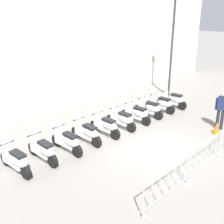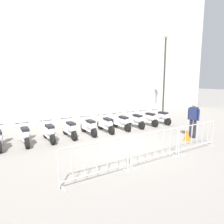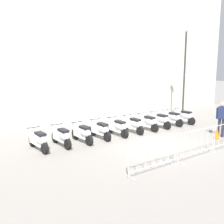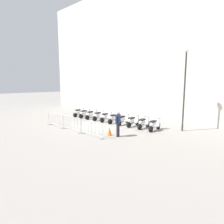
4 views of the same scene
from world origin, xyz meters
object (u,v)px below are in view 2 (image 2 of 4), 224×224
at_px(motorcycle_1, 25,135).
at_px(barrier_segment_1, 156,147).
at_px(motorcycle_6, 122,122).
at_px(motorcycle_7, 136,120).
at_px(motorcycle_3, 70,128).
at_px(barrier_segment_0, 96,161).
at_px(officer_near_row_end, 193,118).
at_px(motorcycle_5, 106,124).
at_px(motorcycle_9, 161,117).
at_px(motorcycle_4, 89,126).
at_px(street_lamp, 165,69).
at_px(motorcycle_2, 49,132).
at_px(barrier_segment_2, 197,137).
at_px(traffic_cone, 187,135).
at_px(motorcycle_8, 148,118).

distance_m(motorcycle_1, barrier_segment_1, 5.50).
distance_m(motorcycle_6, motorcycle_7, 1.01).
bearing_deg(motorcycle_3, barrier_segment_0, -97.14).
xyz_separation_m(barrier_segment_0, officer_near_row_end, (5.72, 1.40, 0.46)).
xyz_separation_m(motorcycle_5, motorcycle_9, (4.03, 0.14, 0.00)).
height_order(motorcycle_4, street_lamp, street_lamp).
relative_size(motorcycle_2, barrier_segment_2, 0.81).
distance_m(motorcycle_2, motorcycle_6, 4.03).
bearing_deg(barrier_segment_1, street_lamp, 44.74).
bearing_deg(motorcycle_9, traffic_cone, -113.96).
relative_size(motorcycle_1, barrier_segment_0, 0.81).
bearing_deg(traffic_cone, motorcycle_5, 129.19).
bearing_deg(motorcycle_6, motorcycle_8, 3.51).
height_order(motorcycle_8, street_lamp, street_lamp).
distance_m(motorcycle_4, motorcycle_8, 4.03).
bearing_deg(motorcycle_3, traffic_cone, -34.01).
bearing_deg(motorcycle_6, motorcycle_4, -177.51).
height_order(motorcycle_7, barrier_segment_0, motorcycle_7).
distance_m(barrier_segment_1, street_lamp, 8.82).
distance_m(motorcycle_5, officer_near_row_end, 4.37).
bearing_deg(officer_near_row_end, barrier_segment_0, -166.30).
height_order(motorcycle_3, motorcycle_7, same).
distance_m(motorcycle_6, motorcycle_9, 3.02).
xyz_separation_m(motorcycle_4, street_lamp, (6.56, 1.62, 3.11)).
xyz_separation_m(motorcycle_2, barrier_segment_1, (2.69, -4.08, 0.07)).
relative_size(motorcycle_1, traffic_cone, 3.14).
bearing_deg(barrier_segment_2, motorcycle_8, 75.47).
distance_m(barrier_segment_2, officer_near_row_end, 1.82).
bearing_deg(traffic_cone, motorcycle_4, 139.03).
relative_size(motorcycle_2, motorcycle_9, 1.00).
height_order(motorcycle_1, traffic_cone, motorcycle_1).
bearing_deg(motorcycle_2, motorcycle_6, 3.03).
relative_size(barrier_segment_2, traffic_cone, 3.89).
xyz_separation_m(motorcycle_1, traffic_cone, (6.59, -2.97, -0.18)).
bearing_deg(motorcycle_1, motorcycle_2, 0.25).
relative_size(motorcycle_3, street_lamp, 0.29).
bearing_deg(motorcycle_2, motorcycle_8, 3.19).
xyz_separation_m(motorcycle_1, motorcycle_2, (1.01, 0.00, 0.00)).
height_order(motorcycle_3, street_lamp, street_lamp).
bearing_deg(street_lamp, motorcycle_3, -167.80).
bearing_deg(motorcycle_3, motorcycle_7, 2.44).
xyz_separation_m(motorcycle_4, motorcycle_5, (1.00, 0.05, 0.00)).
bearing_deg(street_lamp, motorcycle_5, -164.18).
relative_size(barrier_segment_1, traffic_cone, 3.89).
height_order(motorcycle_5, barrier_segment_2, motorcycle_5).
relative_size(motorcycle_9, street_lamp, 0.29).
distance_m(motorcycle_1, barrier_segment_2, 7.13).
xyz_separation_m(street_lamp, traffic_cone, (-2.99, -4.73, -3.29)).
distance_m(motorcycle_7, barrier_segment_1, 4.95).
height_order(motorcycle_4, barrier_segment_0, motorcycle_4).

